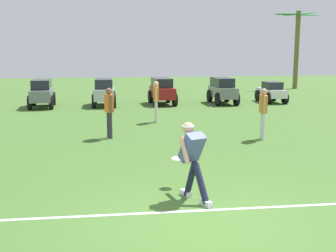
% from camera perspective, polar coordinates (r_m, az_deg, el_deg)
% --- Properties ---
extents(ground_plane, '(80.00, 80.00, 0.00)m').
position_cam_1_polar(ground_plane, '(6.82, 5.10, -12.72)').
color(ground_plane, '#3E6328').
extents(field_line_paint, '(26.16, 1.10, 0.01)m').
position_cam_1_polar(field_line_paint, '(7.22, 4.19, -11.36)').
color(field_line_paint, white).
rests_on(field_line_paint, ground_plane).
extents(frisbee_thrower, '(0.51, 1.15, 1.39)m').
position_cam_1_polar(frisbee_thrower, '(7.54, 3.32, -4.17)').
color(frisbee_thrower, '#191E38').
rests_on(frisbee_thrower, ground_plane).
extents(frisbee_in_flight, '(0.27, 0.27, 0.05)m').
position_cam_1_polar(frisbee_in_flight, '(8.33, 1.33, -4.45)').
color(frisbee_in_flight, white).
extents(teammate_near_sideline, '(0.27, 0.50, 1.56)m').
position_cam_1_polar(teammate_near_sideline, '(13.08, 12.76, 2.28)').
color(teammate_near_sideline, silver).
rests_on(teammate_near_sideline, ground_plane).
extents(teammate_midfield, '(0.24, 0.50, 1.56)m').
position_cam_1_polar(teammate_midfield, '(15.96, -1.63, 3.85)').
color(teammate_midfield, silver).
rests_on(teammate_midfield, ground_plane).
extents(teammate_deep, '(0.29, 0.49, 1.56)m').
position_cam_1_polar(teammate_deep, '(13.08, -7.97, 2.43)').
color(teammate_deep, '#33333D').
rests_on(teammate_deep, ground_plane).
extents(parked_car_slot_a, '(1.21, 2.43, 1.34)m').
position_cam_1_polar(parked_car_slot_a, '(21.36, -16.72, 4.38)').
color(parked_car_slot_a, slate).
rests_on(parked_car_slot_a, ground_plane).
extents(parked_car_slot_b, '(1.21, 2.43, 1.34)m').
position_cam_1_polar(parked_car_slot_b, '(21.31, -8.66, 4.67)').
color(parked_car_slot_b, '#B7BABF').
rests_on(parked_car_slot_b, ground_plane).
extents(parked_car_slot_c, '(1.21, 2.43, 1.34)m').
position_cam_1_polar(parked_car_slot_c, '(21.69, -0.82, 4.87)').
color(parked_car_slot_c, maroon).
rests_on(parked_car_slot_c, ground_plane).
extents(parked_car_slot_d, '(1.17, 2.41, 1.34)m').
position_cam_1_polar(parked_car_slot_d, '(22.16, 7.40, 4.89)').
color(parked_car_slot_d, slate).
rests_on(parked_car_slot_d, ground_plane).
extents(parked_car_slot_e, '(1.13, 2.22, 1.10)m').
position_cam_1_polar(parked_car_slot_e, '(23.22, 13.85, 4.53)').
color(parked_car_slot_e, silver).
rests_on(parked_car_slot_e, ground_plane).
extents(palm_tree_left_of_centre, '(3.53, 3.25, 5.60)m').
position_cam_1_polar(palm_tree_left_of_centre, '(32.66, 17.06, 10.76)').
color(palm_tree_left_of_centre, brown).
rests_on(palm_tree_left_of_centre, ground_plane).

